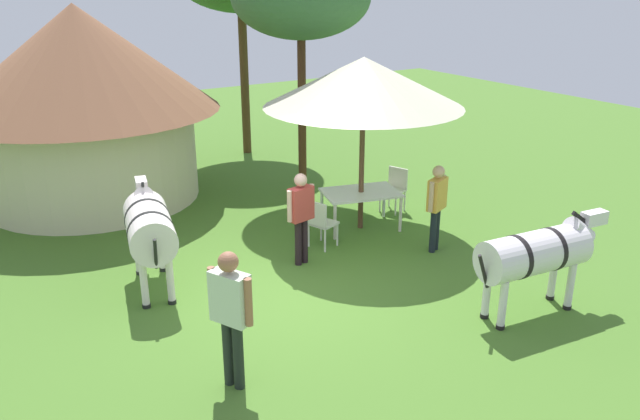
{
  "coord_description": "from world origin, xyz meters",
  "views": [
    {
      "loc": [
        -4.42,
        -7.82,
        4.69
      ],
      "look_at": [
        0.85,
        0.55,
        1.0
      ],
      "focal_mm": 35.78,
      "sensor_mm": 36.0,
      "label": 1
    }
  ],
  "objects_px": {
    "standing_watcher": "(231,308)",
    "thatched_hut": "(83,94)",
    "zebra_by_umbrella": "(537,253)",
    "patio_chair_near_hut": "(395,186)",
    "guest_behind_table": "(301,211)",
    "patio_chair_near_lawn": "(320,221)",
    "zebra_nearest_camera": "(149,226)",
    "shade_umbrella": "(364,82)",
    "guest_beside_umbrella": "(437,200)",
    "patio_dining_table": "(361,195)"
  },
  "relations": [
    {
      "from": "patio_chair_near_hut",
      "to": "guest_behind_table",
      "type": "height_order",
      "value": "guest_behind_table"
    },
    {
      "from": "thatched_hut",
      "to": "standing_watcher",
      "type": "height_order",
      "value": "thatched_hut"
    },
    {
      "from": "guest_beside_umbrella",
      "to": "zebra_by_umbrella",
      "type": "distance_m",
      "value": 2.45
    },
    {
      "from": "patio_chair_near_hut",
      "to": "shade_umbrella",
      "type": "bearing_deg",
      "value": 90.0
    },
    {
      "from": "thatched_hut",
      "to": "patio_chair_near_lawn",
      "type": "xyz_separation_m",
      "value": [
        2.74,
        -4.99,
        -1.78
      ]
    },
    {
      "from": "thatched_hut",
      "to": "patio_dining_table",
      "type": "distance_m",
      "value": 6.25
    },
    {
      "from": "standing_watcher",
      "to": "zebra_nearest_camera",
      "type": "relative_size",
      "value": 0.79
    },
    {
      "from": "patio_chair_near_lawn",
      "to": "standing_watcher",
      "type": "bearing_deg",
      "value": -65.19
    },
    {
      "from": "zebra_by_umbrella",
      "to": "patio_chair_near_hut",
      "type": "bearing_deg",
      "value": 173.18
    },
    {
      "from": "standing_watcher",
      "to": "zebra_nearest_camera",
      "type": "xyz_separation_m",
      "value": [
        0.03,
        3.04,
        -0.03
      ]
    },
    {
      "from": "patio_chair_near_lawn",
      "to": "patio_dining_table",
      "type": "bearing_deg",
      "value": 90.0
    },
    {
      "from": "guest_beside_umbrella",
      "to": "guest_behind_table",
      "type": "relative_size",
      "value": 0.99
    },
    {
      "from": "patio_chair_near_hut",
      "to": "patio_dining_table",
      "type": "bearing_deg",
      "value": 90.0
    },
    {
      "from": "patio_chair_near_lawn",
      "to": "zebra_nearest_camera",
      "type": "height_order",
      "value": "zebra_nearest_camera"
    },
    {
      "from": "patio_chair_near_hut",
      "to": "guest_behind_table",
      "type": "xyz_separation_m",
      "value": [
        -3.0,
        -1.23,
        0.45
      ]
    },
    {
      "from": "guest_beside_umbrella",
      "to": "zebra_nearest_camera",
      "type": "bearing_deg",
      "value": -38.73
    },
    {
      "from": "guest_beside_umbrella",
      "to": "thatched_hut",
      "type": "bearing_deg",
      "value": -77.85
    },
    {
      "from": "standing_watcher",
      "to": "thatched_hut",
      "type": "bearing_deg",
      "value": 152.31
    },
    {
      "from": "patio_chair_near_lawn",
      "to": "zebra_by_umbrella",
      "type": "bearing_deg",
      "value": 1.53
    },
    {
      "from": "thatched_hut",
      "to": "zebra_nearest_camera",
      "type": "height_order",
      "value": "thatched_hut"
    },
    {
      "from": "patio_chair_near_hut",
      "to": "standing_watcher",
      "type": "bearing_deg",
      "value": 104.93
    },
    {
      "from": "patio_chair_near_hut",
      "to": "standing_watcher",
      "type": "relative_size",
      "value": 0.51
    },
    {
      "from": "patio_dining_table",
      "to": "guest_behind_table",
      "type": "height_order",
      "value": "guest_behind_table"
    },
    {
      "from": "patio_dining_table",
      "to": "patio_chair_near_hut",
      "type": "relative_size",
      "value": 1.82
    },
    {
      "from": "patio_dining_table",
      "to": "zebra_by_umbrella",
      "type": "xyz_separation_m",
      "value": [
        0.17,
        -4.04,
        0.29
      ]
    },
    {
      "from": "patio_dining_table",
      "to": "zebra_nearest_camera",
      "type": "distance_m",
      "value": 4.26
    },
    {
      "from": "shade_umbrella",
      "to": "patio_chair_near_hut",
      "type": "xyz_separation_m",
      "value": [
        1.18,
        0.43,
        -2.31
      ]
    },
    {
      "from": "thatched_hut",
      "to": "patio_chair_near_hut",
      "type": "distance_m",
      "value": 6.82
    },
    {
      "from": "patio_chair_near_hut",
      "to": "guest_beside_umbrella",
      "type": "relative_size",
      "value": 0.57
    },
    {
      "from": "thatched_hut",
      "to": "shade_umbrella",
      "type": "distance_m",
      "value": 6.06
    },
    {
      "from": "patio_chair_near_lawn",
      "to": "patio_chair_near_hut",
      "type": "xyz_separation_m",
      "value": [
        2.37,
        0.83,
        0.0
      ]
    },
    {
      "from": "thatched_hut",
      "to": "guest_behind_table",
      "type": "relative_size",
      "value": 3.52
    },
    {
      "from": "patio_chair_near_lawn",
      "to": "zebra_by_umbrella",
      "type": "height_order",
      "value": "zebra_by_umbrella"
    },
    {
      "from": "guest_beside_umbrella",
      "to": "standing_watcher",
      "type": "relative_size",
      "value": 0.9
    },
    {
      "from": "thatched_hut",
      "to": "guest_beside_umbrella",
      "type": "relative_size",
      "value": 3.57
    },
    {
      "from": "patio_dining_table",
      "to": "shade_umbrella",
      "type": "bearing_deg",
      "value": 135.0
    },
    {
      "from": "shade_umbrella",
      "to": "zebra_nearest_camera",
      "type": "distance_m",
      "value": 4.61
    },
    {
      "from": "patio_dining_table",
      "to": "standing_watcher",
      "type": "distance_m",
      "value": 5.43
    },
    {
      "from": "standing_watcher",
      "to": "zebra_by_umbrella",
      "type": "relative_size",
      "value": 0.75
    },
    {
      "from": "guest_beside_umbrella",
      "to": "shade_umbrella",
      "type": "bearing_deg",
      "value": -96.92
    },
    {
      "from": "thatched_hut",
      "to": "standing_watcher",
      "type": "relative_size",
      "value": 3.21
    },
    {
      "from": "patio_chair_near_lawn",
      "to": "guest_behind_table",
      "type": "bearing_deg",
      "value": -76.65
    },
    {
      "from": "shade_umbrella",
      "to": "zebra_by_umbrella",
      "type": "xyz_separation_m",
      "value": [
        0.17,
        -4.04,
        -1.88
      ]
    },
    {
      "from": "patio_chair_near_lawn",
      "to": "zebra_by_umbrella",
      "type": "distance_m",
      "value": 3.9
    },
    {
      "from": "patio_chair_near_hut",
      "to": "patio_chair_near_lawn",
      "type": "bearing_deg",
      "value": 89.57
    },
    {
      "from": "shade_umbrella",
      "to": "zebra_nearest_camera",
      "type": "xyz_separation_m",
      "value": [
        -4.23,
        -0.31,
        -1.8
      ]
    },
    {
      "from": "shade_umbrella",
      "to": "patio_chair_near_hut",
      "type": "height_order",
      "value": "shade_umbrella"
    },
    {
      "from": "shade_umbrella",
      "to": "zebra_by_umbrella",
      "type": "bearing_deg",
      "value": -87.64
    },
    {
      "from": "patio_dining_table",
      "to": "patio_chair_near_hut",
      "type": "xyz_separation_m",
      "value": [
        1.18,
        0.43,
        -0.14
      ]
    },
    {
      "from": "standing_watcher",
      "to": "patio_chair_near_lawn",
      "type": "bearing_deg",
      "value": 108.41
    }
  ]
}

